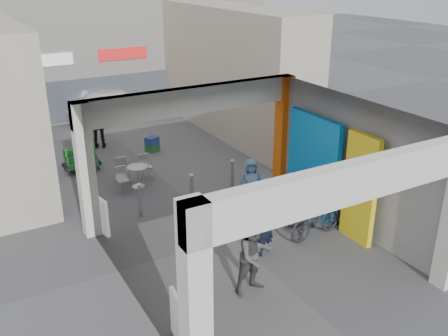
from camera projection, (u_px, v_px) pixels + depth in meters
ground at (231, 238)px, 12.73m from camera, size 90.00×90.00×0.00m
arcade_canopy at (270, 161)px, 11.45m from camera, size 6.40×6.45×6.40m
far_building at (74, 23)px, 22.44m from camera, size 18.00×4.08×8.00m
plaza_bldg_right at (233, 71)px, 19.87m from camera, size 2.00×9.00×5.00m
bollard_left at (140, 200)px, 13.67m from camera, size 0.09×0.09×0.95m
bollard_center at (192, 189)px, 14.44m from camera, size 0.09×0.09×0.88m
bollard_right at (232, 175)px, 15.25m from camera, size 0.09×0.09×0.97m
advert_board_near at (177, 317)px, 9.13m from camera, size 0.16×0.56×1.00m
advert_board_far at (102, 216)px, 12.76m from camera, size 0.19×0.56×1.00m
cafe_set at (132, 176)px, 15.70m from camera, size 1.35×1.09×0.82m
produce_stand at (82, 162)px, 16.74m from camera, size 1.19×0.65×0.78m
crate_stack at (152, 144)px, 18.49m from camera, size 0.55×0.50×0.56m
border_collie at (264, 224)px, 12.86m from camera, size 0.25×0.48×0.66m
man_with_dog at (264, 223)px, 11.76m from camera, size 0.72×0.61×1.66m
man_back_turned at (255, 255)px, 10.38m from camera, size 0.88×0.70×1.74m
man_elderly at (251, 183)px, 14.13m from camera, size 0.83×0.70×1.46m
man_crates at (98, 124)px, 18.62m from camera, size 1.19×0.84×1.88m
bicycle_front at (318, 209)px, 13.14m from camera, size 1.96×1.33×0.98m
bicycle_rear at (316, 219)px, 12.60m from camera, size 1.73×0.63×1.02m
white_van at (117, 104)px, 22.10m from camera, size 4.42×2.19×1.45m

